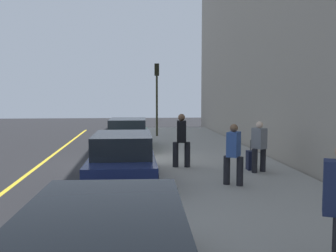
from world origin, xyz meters
The scene contains 11 objects.
ground_plane centered at (0.00, 0.00, 0.00)m, with size 56.00×56.00×0.00m, color black.
sidewalk centered at (0.00, -3.30, 0.07)m, with size 28.00×4.60×0.15m, color gray.
lane_stripe_centre centered at (0.00, 3.20, 0.00)m, with size 28.00×0.14×0.01m, color gold.
snow_bank_curb centered at (3.35, -0.70, 0.11)m, with size 5.91×0.56×0.22m, color white.
parked_car_navy centered at (-3.56, 0.02, 0.76)m, with size 4.79×1.92×1.51m.
parked_car_green centered at (3.06, -0.02, 0.76)m, with size 4.50×1.99×1.51m.
pedestrian_black_coat centered at (-1.72, -1.90, 1.12)m, with size 0.52×0.60×1.81m.
pedestrian_grey_coat centered at (-2.81, -4.25, 1.01)m, with size 0.51×0.50×1.62m.
pedestrian_blue_coat centered at (-4.46, -3.00, 1.04)m, with size 0.53×0.50×1.68m.
traffic_light_pole centered at (8.15, -1.65, 3.03)m, with size 0.35×0.26×4.24m.
rolling_suitcase centered at (-2.39, -4.10, 0.47)m, with size 0.34×0.22×0.98m.
Camera 1 is at (-14.76, -0.31, 2.64)m, focal length 41.72 mm.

